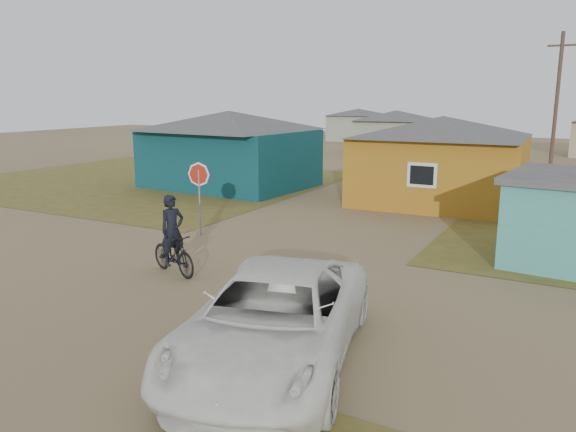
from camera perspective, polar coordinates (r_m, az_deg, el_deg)
The scene contains 10 objects.
ground at distance 14.77m, azimuth -8.03°, elevation -6.83°, with size 120.00×120.00×0.00m, color olive.
grass_nw at distance 33.29m, azimuth -14.24°, elevation 3.54°, with size 20.00×18.00×0.00m, color brown.
house_teal at distance 30.03m, azimuth -5.97°, elevation 6.89°, with size 8.93×7.08×4.00m.
house_yellow at distance 26.01m, azimuth 15.26°, elevation 5.61°, with size 7.72×6.76×3.90m.
house_pale_west at distance 47.51m, azimuth 10.86°, elevation 8.41°, with size 7.04×6.15×3.60m.
house_pale_north at distance 61.48m, azimuth 7.13°, elevation 9.24°, with size 6.28×5.81×3.40m.
utility_pole_near at distance 33.24m, azimuth 25.57°, elevation 9.89°, with size 1.40×0.20×8.00m.
stop_sign at distance 19.46m, azimuth -9.03°, elevation 3.43°, with size 0.81×0.26×2.55m.
cyclist at distance 15.48m, azimuth -11.60°, elevation -2.98°, with size 2.01×1.13×2.19m.
vehicle at distance 10.23m, azimuth -1.39°, elevation -10.42°, with size 2.81×6.09×1.69m, color white.
Camera 1 is at (8.38, -11.18, 4.77)m, focal length 35.00 mm.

